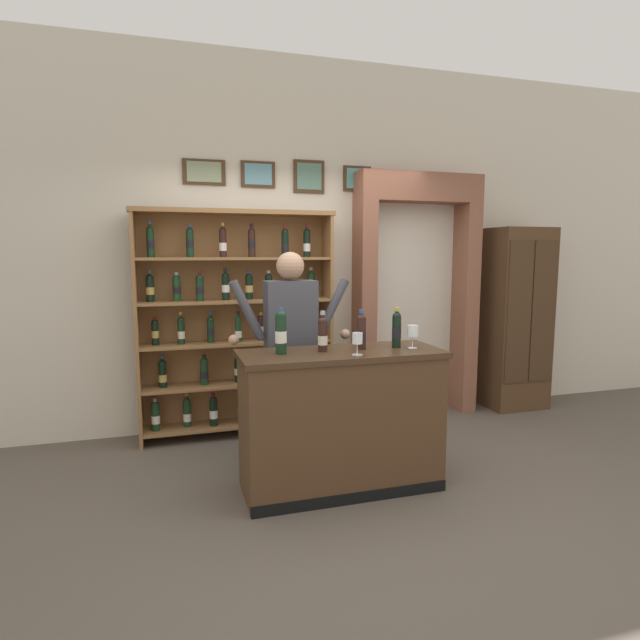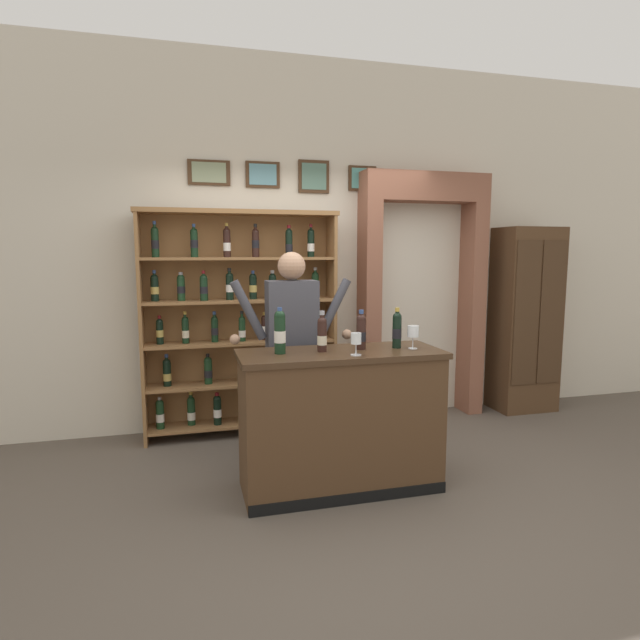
{
  "view_description": "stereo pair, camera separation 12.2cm",
  "coord_description": "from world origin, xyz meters",
  "px_view_note": "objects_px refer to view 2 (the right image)",
  "views": [
    {
      "loc": [
        -1.19,
        -3.38,
        1.7
      ],
      "look_at": [
        -0.12,
        0.17,
        1.22
      ],
      "focal_mm": 28.91,
      "sensor_mm": 36.0,
      "label": 1
    },
    {
      "loc": [
        -1.07,
        -3.42,
        1.7
      ],
      "look_at": [
        -0.12,
        0.17,
        1.22
      ],
      "focal_mm": 28.91,
      "sensor_mm": 36.0,
      "label": 2
    }
  ],
  "objects_px": {
    "wine_glass_left": "(413,333)",
    "tasting_counter": "(340,420)",
    "tasting_bottle_bianco": "(361,331)",
    "side_cabinet": "(525,320)",
    "tasting_bottle_grappa": "(397,329)",
    "tasting_bottle_riserva": "(322,333)",
    "wine_glass_center": "(356,340)",
    "tasting_bottle_rosso": "(280,331)",
    "shopkeeper": "(292,335)",
    "wine_shelf": "(240,320)"
  },
  "relations": [
    {
      "from": "wine_glass_left",
      "to": "tasting_counter",
      "type": "bearing_deg",
      "value": 175.05
    },
    {
      "from": "tasting_bottle_bianco",
      "to": "side_cabinet",
      "type": "bearing_deg",
      "value": 29.28
    },
    {
      "from": "tasting_bottle_bianco",
      "to": "tasting_bottle_grappa",
      "type": "height_order",
      "value": "tasting_bottle_grappa"
    },
    {
      "from": "tasting_bottle_riserva",
      "to": "tasting_bottle_grappa",
      "type": "distance_m",
      "value": 0.56
    },
    {
      "from": "tasting_bottle_riserva",
      "to": "tasting_bottle_grappa",
      "type": "relative_size",
      "value": 0.97
    },
    {
      "from": "tasting_bottle_bianco",
      "to": "tasting_bottle_grappa",
      "type": "bearing_deg",
      "value": -4.33
    },
    {
      "from": "side_cabinet",
      "to": "tasting_bottle_grappa",
      "type": "bearing_deg",
      "value": -147.23
    },
    {
      "from": "tasting_counter",
      "to": "wine_glass_center",
      "type": "height_order",
      "value": "wine_glass_center"
    },
    {
      "from": "tasting_counter",
      "to": "tasting_bottle_bianco",
      "type": "height_order",
      "value": "tasting_bottle_bianco"
    },
    {
      "from": "side_cabinet",
      "to": "tasting_counter",
      "type": "relative_size",
      "value": 1.36
    },
    {
      "from": "tasting_counter",
      "to": "wine_glass_left",
      "type": "bearing_deg",
      "value": -4.95
    },
    {
      "from": "tasting_bottle_rosso",
      "to": "shopkeeper",
      "type": "bearing_deg",
      "value": 69.34
    },
    {
      "from": "tasting_bottle_rosso",
      "to": "tasting_bottle_bianco",
      "type": "bearing_deg",
      "value": 1.17
    },
    {
      "from": "tasting_bottle_riserva",
      "to": "wine_glass_left",
      "type": "height_order",
      "value": "tasting_bottle_riserva"
    },
    {
      "from": "wine_shelf",
      "to": "wine_glass_left",
      "type": "xyz_separation_m",
      "value": [
        1.09,
        -1.4,
        0.04
      ]
    },
    {
      "from": "tasting_bottle_rosso",
      "to": "tasting_bottle_riserva",
      "type": "relative_size",
      "value": 1.11
    },
    {
      "from": "tasting_bottle_rosso",
      "to": "wine_glass_left",
      "type": "xyz_separation_m",
      "value": [
        0.96,
        -0.07,
        -0.03
      ]
    },
    {
      "from": "wine_shelf",
      "to": "wine_glass_center",
      "type": "relative_size",
      "value": 13.47
    },
    {
      "from": "tasting_bottle_rosso",
      "to": "tasting_bottle_riserva",
      "type": "distance_m",
      "value": 0.3
    },
    {
      "from": "side_cabinet",
      "to": "wine_glass_left",
      "type": "height_order",
      "value": "side_cabinet"
    },
    {
      "from": "wine_glass_left",
      "to": "tasting_bottle_grappa",
      "type": "bearing_deg",
      "value": 148.09
    },
    {
      "from": "tasting_bottle_rosso",
      "to": "tasting_bottle_riserva",
      "type": "xyz_separation_m",
      "value": [
        0.3,
        -0.0,
        -0.03
      ]
    },
    {
      "from": "wine_shelf",
      "to": "tasting_bottle_grappa",
      "type": "relative_size",
      "value": 7.04
    },
    {
      "from": "side_cabinet",
      "to": "shopkeeper",
      "type": "bearing_deg",
      "value": -163.28
    },
    {
      "from": "side_cabinet",
      "to": "tasting_bottle_grappa",
      "type": "xyz_separation_m",
      "value": [
        -2.06,
        -1.32,
        0.17
      ]
    },
    {
      "from": "tasting_bottle_bianco",
      "to": "wine_glass_left",
      "type": "distance_m",
      "value": 0.38
    },
    {
      "from": "tasting_counter",
      "to": "shopkeeper",
      "type": "distance_m",
      "value": 0.8
    },
    {
      "from": "tasting_bottle_grappa",
      "to": "wine_glass_left",
      "type": "bearing_deg",
      "value": -31.91
    },
    {
      "from": "tasting_counter",
      "to": "wine_glass_center",
      "type": "distance_m",
      "value": 0.64
    },
    {
      "from": "wine_shelf",
      "to": "wine_glass_left",
      "type": "relative_size",
      "value": 12.31
    },
    {
      "from": "shopkeeper",
      "to": "tasting_bottle_bianco",
      "type": "height_order",
      "value": "shopkeeper"
    },
    {
      "from": "side_cabinet",
      "to": "tasting_bottle_riserva",
      "type": "bearing_deg",
      "value": -153.31
    },
    {
      "from": "tasting_bottle_riserva",
      "to": "tasting_bottle_bianco",
      "type": "xyz_separation_m",
      "value": [
        0.29,
        0.01,
        0.0
      ]
    },
    {
      "from": "side_cabinet",
      "to": "tasting_counter",
      "type": "height_order",
      "value": "side_cabinet"
    },
    {
      "from": "wine_shelf",
      "to": "wine_glass_left",
      "type": "bearing_deg",
      "value": -51.98
    },
    {
      "from": "tasting_bottle_grappa",
      "to": "wine_glass_center",
      "type": "distance_m",
      "value": 0.42
    },
    {
      "from": "tasting_bottle_bianco",
      "to": "wine_glass_center",
      "type": "height_order",
      "value": "tasting_bottle_bianco"
    },
    {
      "from": "side_cabinet",
      "to": "tasting_bottle_bianco",
      "type": "xyz_separation_m",
      "value": [
        -2.33,
        -1.3,
        0.16
      ]
    },
    {
      "from": "tasting_bottle_riserva",
      "to": "tasting_counter",
      "type": "bearing_deg",
      "value": -10.17
    },
    {
      "from": "wine_glass_center",
      "to": "side_cabinet",
      "type": "bearing_deg",
      "value": 31.78
    },
    {
      "from": "tasting_counter",
      "to": "wine_glass_center",
      "type": "relative_size",
      "value": 9.37
    },
    {
      "from": "shopkeeper",
      "to": "tasting_bottle_riserva",
      "type": "distance_m",
      "value": 0.51
    },
    {
      "from": "tasting_bottle_bianco",
      "to": "tasting_counter",
      "type": "bearing_deg",
      "value": -167.58
    },
    {
      "from": "tasting_bottle_grappa",
      "to": "wine_glass_left",
      "type": "relative_size",
      "value": 1.75
    },
    {
      "from": "side_cabinet",
      "to": "tasting_bottle_riserva",
      "type": "height_order",
      "value": "side_cabinet"
    },
    {
      "from": "tasting_bottle_rosso",
      "to": "wine_glass_center",
      "type": "height_order",
      "value": "tasting_bottle_rosso"
    },
    {
      "from": "wine_glass_left",
      "to": "side_cabinet",
      "type": "bearing_deg",
      "value": 35.28
    },
    {
      "from": "shopkeeper",
      "to": "wine_glass_left",
      "type": "distance_m",
      "value": 0.96
    },
    {
      "from": "tasting_bottle_bianco",
      "to": "wine_glass_left",
      "type": "relative_size",
      "value": 1.69
    },
    {
      "from": "side_cabinet",
      "to": "tasting_counter",
      "type": "xyz_separation_m",
      "value": [
        -2.49,
        -1.34,
        -0.48
      ]
    }
  ]
}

